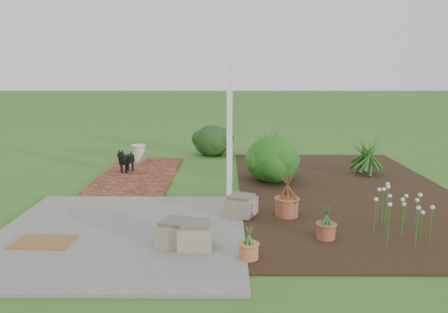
{
  "coord_description": "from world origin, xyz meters",
  "views": [
    {
      "loc": [
        0.25,
        -7.58,
        2.3
      ],
      "look_at": [
        0.2,
        0.4,
        0.7
      ],
      "focal_mm": 35.0,
      "sensor_mm": 36.0,
      "label": 1
    }
  ],
  "objects_px": {
    "stone_trough_near": "(195,236)",
    "evergreen_shrub": "(272,158)",
    "black_dog": "(126,159)",
    "cream_ceramic_urn": "(139,153)"
  },
  "relations": [
    {
      "from": "stone_trough_near",
      "to": "evergreen_shrub",
      "type": "relative_size",
      "value": 0.39
    },
    {
      "from": "black_dog",
      "to": "stone_trough_near",
      "type": "bearing_deg",
      "value": -48.33
    },
    {
      "from": "stone_trough_near",
      "to": "evergreen_shrub",
      "type": "height_order",
      "value": "evergreen_shrub"
    },
    {
      "from": "black_dog",
      "to": "evergreen_shrub",
      "type": "distance_m",
      "value": 3.26
    },
    {
      "from": "cream_ceramic_urn",
      "to": "black_dog",
      "type": "bearing_deg",
      "value": -92.64
    },
    {
      "from": "black_dog",
      "to": "evergreen_shrub",
      "type": "bearing_deg",
      "value": 5.17
    },
    {
      "from": "black_dog",
      "to": "evergreen_shrub",
      "type": "relative_size",
      "value": 0.51
    },
    {
      "from": "stone_trough_near",
      "to": "black_dog",
      "type": "height_order",
      "value": "black_dog"
    },
    {
      "from": "black_dog",
      "to": "cream_ceramic_urn",
      "type": "distance_m",
      "value": 1.17
    },
    {
      "from": "cream_ceramic_urn",
      "to": "evergreen_shrub",
      "type": "height_order",
      "value": "evergreen_shrub"
    }
  ]
}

